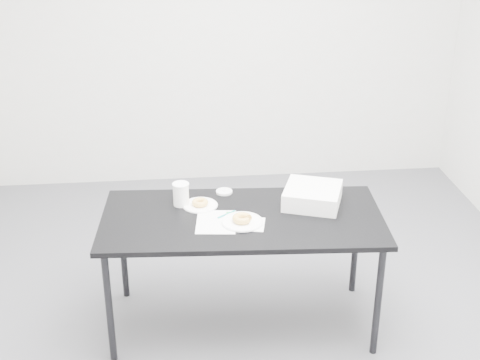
{
  "coord_description": "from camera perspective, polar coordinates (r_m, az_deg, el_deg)",
  "views": [
    {
      "loc": [
        -0.41,
        -3.45,
        2.49
      ],
      "look_at": [
        -0.06,
        0.02,
        0.88
      ],
      "focal_mm": 50.0,
      "sensor_mm": 36.0,
      "label": 1
    }
  ],
  "objects": [
    {
      "name": "plate_near",
      "position": [
        3.7,
        0.19,
        -3.59
      ],
      "size": [
        0.23,
        0.23,
        0.01
      ],
      "primitive_type": "cylinder",
      "color": "white",
      "rests_on": "napkin"
    },
    {
      "name": "donut_far",
      "position": [
        3.88,
        -3.43,
        -1.92
      ],
      "size": [
        0.12,
        0.12,
        0.03
      ],
      "primitive_type": "torus",
      "rotation": [
        0.0,
        0.0,
        -0.25
      ],
      "color": "gold",
      "rests_on": "plate_far"
    },
    {
      "name": "napkin",
      "position": [
        3.68,
        0.83,
        -3.79
      ],
      "size": [
        0.19,
        0.19,
        0.0
      ],
      "primitive_type": "cube",
      "rotation": [
        0.0,
        0.0,
        -0.2
      ],
      "color": "white",
      "rests_on": "table"
    },
    {
      "name": "wall_back",
      "position": [
        5.58,
        -1.52,
        13.02
      ],
      "size": [
        4.0,
        0.02,
        2.7
      ],
      "primitive_type": "cube",
      "color": "silver",
      "rests_on": "floor"
    },
    {
      "name": "cup_lid",
      "position": [
        4.04,
        -1.36,
        -1.01
      ],
      "size": [
        0.1,
        0.1,
        0.01
      ],
      "primitive_type": "cylinder",
      "color": "white",
      "rests_on": "table"
    },
    {
      "name": "table",
      "position": [
        3.79,
        0.19,
        -3.87
      ],
      "size": [
        1.63,
        0.84,
        0.72
      ],
      "rotation": [
        0.0,
        0.0,
        -0.06
      ],
      "color": "black",
      "rests_on": "floor"
    },
    {
      "name": "logo_patch",
      "position": [
        3.79,
        -0.86,
        -2.9
      ],
      "size": [
        0.05,
        0.05,
        0.0
      ],
      "primitive_type": "cube",
      "rotation": [
        0.0,
        0.0,
        -0.11
      ],
      "color": "green",
      "rests_on": "scorecard"
    },
    {
      "name": "donut_near",
      "position": [
        3.69,
        0.19,
        -3.3
      ],
      "size": [
        0.14,
        0.14,
        0.04
      ],
      "primitive_type": "torus",
      "rotation": [
        0.0,
        0.0,
        -0.34
      ],
      "color": "gold",
      "rests_on": "plate_near"
    },
    {
      "name": "pen",
      "position": [
        3.78,
        -1.16,
        -2.93
      ],
      "size": [
        0.11,
        0.08,
        0.01
      ],
      "primitive_type": "cylinder",
      "rotation": [
        0.0,
        1.57,
        0.64
      ],
      "color": "#0D9391",
      "rests_on": "scorecard"
    },
    {
      "name": "coffee_cup",
      "position": [
        3.88,
        -5.06,
        -1.2
      ],
      "size": [
        0.09,
        0.09,
        0.14
      ],
      "primitive_type": "cylinder",
      "color": "white",
      "rests_on": "table"
    },
    {
      "name": "plate_far",
      "position": [
        3.89,
        -3.42,
        -2.17
      ],
      "size": [
        0.2,
        0.2,
        0.01
      ],
      "primitive_type": "cylinder",
      "color": "white",
      "rests_on": "table"
    },
    {
      "name": "floor",
      "position": [
        4.27,
        0.79,
        -10.8
      ],
      "size": [
        4.0,
        4.0,
        0.0
      ],
      "primitive_type": "plane",
      "color": "#545459",
      "rests_on": "ground"
    },
    {
      "name": "bakery_box",
      "position": [
        3.91,
        6.21,
        -1.33
      ],
      "size": [
        0.4,
        0.4,
        0.1
      ],
      "primitive_type": "cube",
      "rotation": [
        0.0,
        0.0,
        -0.34
      ],
      "color": "white",
      "rests_on": "table"
    },
    {
      "name": "scorecard",
      "position": [
        3.71,
        -2.06,
        -3.6
      ],
      "size": [
        0.24,
        0.3,
        0.0
      ],
      "primitive_type": "cube",
      "rotation": [
        0.0,
        0.0,
        -0.11
      ],
      "color": "white",
      "rests_on": "table"
    }
  ]
}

